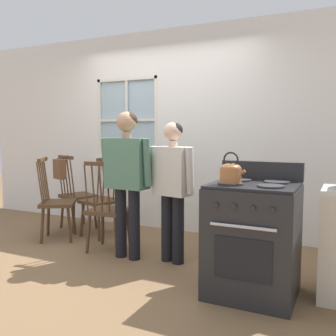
% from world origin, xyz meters
% --- Properties ---
extents(ground_plane, '(16.00, 16.00, 0.00)m').
position_xyz_m(ground_plane, '(0.00, 0.00, 0.00)').
color(ground_plane, brown).
extents(wall_back, '(6.40, 0.16, 2.70)m').
position_xyz_m(wall_back, '(0.03, 1.40, 1.34)').
color(wall_back, white).
rests_on(wall_back, ground_plane).
extents(chair_by_window, '(0.54, 0.53, 1.03)m').
position_xyz_m(chair_by_window, '(-1.14, 0.85, 0.46)').
color(chair_by_window, '#4C331E').
rests_on(chair_by_window, ground_plane).
extents(chair_near_wall, '(0.48, 0.50, 1.03)m').
position_xyz_m(chair_near_wall, '(-0.60, 0.69, 0.46)').
color(chair_near_wall, '#4C331E').
rests_on(chair_near_wall, ground_plane).
extents(chair_center_cluster, '(0.46, 0.45, 1.03)m').
position_xyz_m(chair_center_cluster, '(-0.19, 0.22, 0.46)').
color(chair_center_cluster, '#4C331E').
rests_on(chair_center_cluster, ground_plane).
extents(chair_near_stove, '(0.56, 0.57, 1.03)m').
position_xyz_m(chair_near_stove, '(-1.04, 0.33, 0.46)').
color(chair_near_stove, '#4C331E').
rests_on(chair_near_stove, ground_plane).
extents(person_elderly_left, '(0.61, 0.24, 1.55)m').
position_xyz_m(person_elderly_left, '(0.14, 0.12, 0.95)').
color(person_elderly_left, black).
rests_on(person_elderly_left, ground_plane).
extents(person_teen_center, '(0.53, 0.28, 1.44)m').
position_xyz_m(person_teen_center, '(0.62, 0.22, 0.85)').
color(person_teen_center, black).
rests_on(person_teen_center, ground_plane).
extents(stove, '(0.70, 0.68, 1.08)m').
position_xyz_m(stove, '(1.54, -0.20, 0.47)').
color(stove, '#232326').
rests_on(stove, ground_plane).
extents(kettle, '(0.21, 0.17, 0.25)m').
position_xyz_m(kettle, '(1.39, -0.33, 1.02)').
color(kettle, '#A86638').
rests_on(kettle, stove).
extents(potted_plant, '(0.13, 0.13, 0.24)m').
position_xyz_m(potted_plant, '(-0.54, 1.31, 0.99)').
color(potted_plant, '#935B3D').
rests_on(potted_plant, wall_back).
extents(handbag, '(0.24, 0.24, 0.31)m').
position_xyz_m(handbag, '(-1.23, 0.64, 0.85)').
color(handbag, brown).
rests_on(handbag, chair_by_window).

